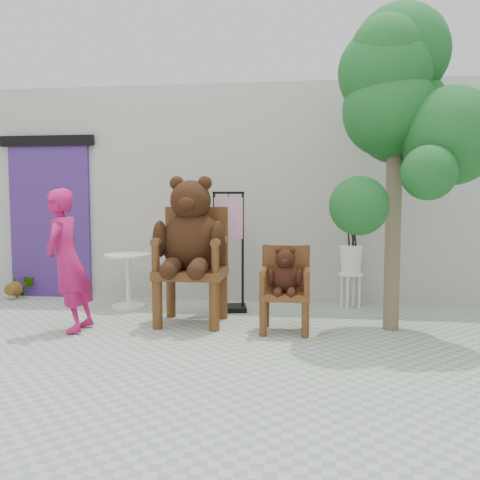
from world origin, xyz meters
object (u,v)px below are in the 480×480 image
at_px(chair_big, 191,241).
at_px(cafe_table, 128,274).
at_px(chair_small, 285,281).
at_px(person, 67,261).
at_px(stool_bucket, 351,259).
at_px(tree, 405,104).
at_px(display_stand, 229,265).

bearing_deg(chair_big, cafe_table, 143.74).
relative_size(chair_small, person, 0.60).
distance_m(chair_small, stool_bucket, 1.56).
bearing_deg(cafe_table, tree, -12.11).
bearing_deg(display_stand, person, -152.17).
bearing_deg(tree, person, -171.46).
height_order(display_stand, tree, tree).
distance_m(display_stand, tree, 2.80).
height_order(cafe_table, tree, tree).
bearing_deg(person, chair_small, 95.86).
distance_m(cafe_table, tree, 3.95).
xyz_separation_m(person, cafe_table, (0.22, 1.25, -0.32)).
xyz_separation_m(stool_bucket, tree, (0.43, -1.07, 1.78)).
height_order(person, display_stand, person).
xyz_separation_m(chair_small, stool_bucket, (0.81, 1.33, 0.09)).
relative_size(chair_small, stool_bucket, 0.63).
height_order(chair_big, display_stand, chair_big).
bearing_deg(display_stand, tree, -28.61).
xyz_separation_m(chair_big, chair_small, (1.08, -0.23, -0.39)).
relative_size(display_stand, stool_bucket, 1.04).
bearing_deg(display_stand, chair_big, -124.36).
height_order(chair_big, chair_small, chair_big).
height_order(chair_small, person, person).
distance_m(person, cafe_table, 1.31).
height_order(person, tree, tree).
relative_size(chair_big, display_stand, 1.11).
relative_size(cafe_table, display_stand, 0.47).
bearing_deg(display_stand, chair_small, -61.01).
distance_m(chair_small, tree, 2.26).
height_order(chair_big, person, chair_big).
xyz_separation_m(cafe_table, stool_bucket, (2.90, 0.36, 0.20)).
bearing_deg(person, tree, 97.63).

